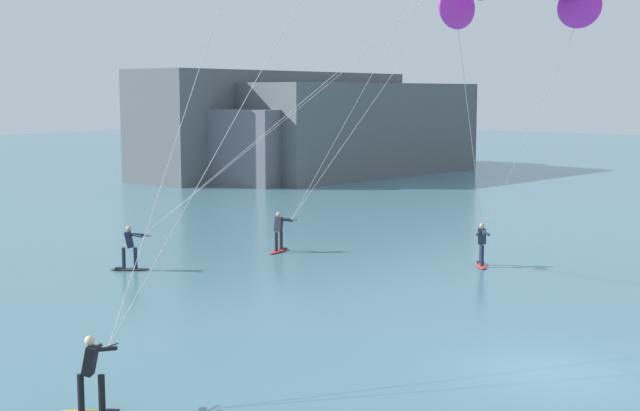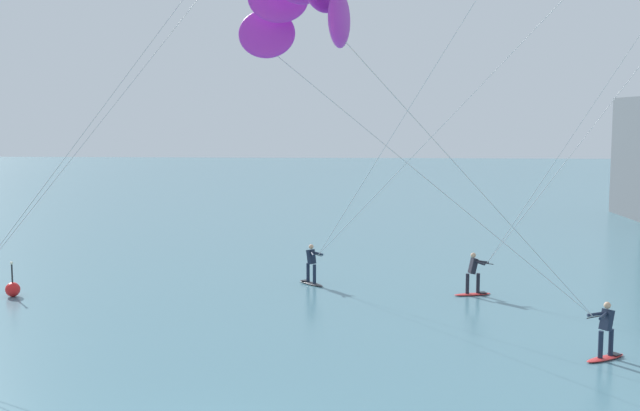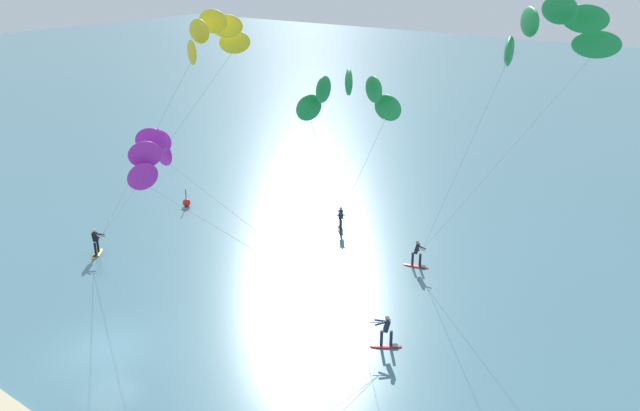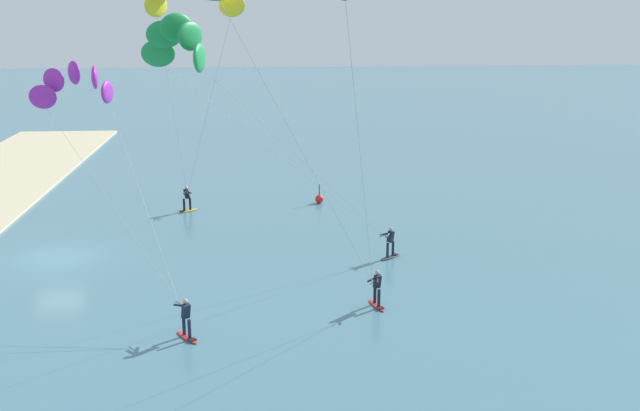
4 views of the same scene
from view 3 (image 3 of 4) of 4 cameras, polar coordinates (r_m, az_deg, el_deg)
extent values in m
plane|color=slate|center=(31.64, -18.73, -12.11)|extent=(240.00, 240.00, 0.00)
ellipsoid|color=yellow|center=(40.87, -19.28, -4.09)|extent=(1.16, 1.43, 0.08)
cube|color=black|center=(40.50, -19.47, -4.28)|extent=(0.40, 0.40, 0.02)
cylinder|color=black|center=(40.88, -19.25, -3.41)|extent=(0.14, 0.14, 0.78)
cylinder|color=black|center=(40.51, -19.45, -3.68)|extent=(0.14, 0.14, 0.78)
cube|color=black|center=(40.42, -19.47, -2.66)|extent=(0.43, 0.43, 0.63)
sphere|color=beige|center=(40.25, -19.55, -2.11)|extent=(0.20, 0.20, 0.20)
cylinder|color=black|center=(40.00, -18.93, -2.61)|extent=(0.55, 0.14, 0.03)
cylinder|color=black|center=(40.23, -19.12, -2.44)|extent=(0.55, 0.40, 0.15)
cylinder|color=black|center=(40.09, -19.33, -2.55)|extent=(0.61, 0.20, 0.15)
ellipsoid|color=yellow|center=(29.94, -11.39, 13.28)|extent=(1.49, 1.14, 1.10)
ellipsoid|color=yellow|center=(30.37, -10.75, 15.07)|extent=(1.61, 0.62, 1.10)
ellipsoid|color=yellow|center=(31.28, -9.56, 15.94)|extent=(1.61, 0.62, 1.10)
ellipsoid|color=yellow|center=(32.26, -8.35, 15.59)|extent=(1.49, 1.14, 1.10)
ellipsoid|color=yellow|center=(32.92, -7.62, 14.25)|extent=(1.14, 1.49, 1.10)
cylinder|color=#B2B2B7|center=(34.61, -15.72, 3.96)|extent=(8.97, 0.08, 11.22)
cylinder|color=#B2B2B7|center=(35.94, -13.89, 4.79)|extent=(8.27, 3.52, 11.22)
ellipsoid|color=red|center=(30.35, 5.92, -12.41)|extent=(1.44, 1.15, 0.08)
cube|color=black|center=(30.36, 6.71, -12.32)|extent=(0.39, 0.40, 0.02)
cylinder|color=#192338|center=(30.09, 5.52, -11.73)|extent=(0.14, 0.14, 0.78)
cylinder|color=#192338|center=(30.13, 6.37, -11.73)|extent=(0.14, 0.14, 0.78)
cube|color=#192338|center=(29.73, 6.00, -10.62)|extent=(0.43, 0.43, 0.63)
sphere|color=tan|center=(29.51, 6.03, -9.93)|extent=(0.20, 0.20, 0.20)
cylinder|color=black|center=(29.62, 4.93, -10.38)|extent=(0.47, 0.33, 0.03)
cylinder|color=#192338|center=(29.53, 5.49, -10.44)|extent=(0.41, 0.55, 0.15)
cylinder|color=#192338|center=(29.71, 5.46, -10.21)|extent=(0.61, 0.22, 0.15)
ellipsoid|color=purple|center=(28.90, -13.83, 4.55)|extent=(1.39, 0.57, 1.10)
ellipsoid|color=purple|center=(28.17, -14.26, 5.62)|extent=(1.39, 0.59, 1.10)
ellipsoid|color=purple|center=(27.19, -14.85, 5.61)|extent=(1.30, 1.02, 1.10)
ellipsoid|color=purple|center=(26.37, -15.37, 4.42)|extent=(1.01, 1.30, 1.10)
ellipsoid|color=purple|center=(26.07, -15.56, 2.50)|extent=(0.57, 1.39, 1.10)
cylinder|color=#B2B2B7|center=(28.69, -4.38, -3.32)|extent=(8.70, 4.05, 7.18)
cylinder|color=#B2B2B7|center=(27.30, -4.72, -4.70)|extent=(6.96, 6.61, 7.18)
ellipsoid|color=red|center=(37.58, 8.57, -5.36)|extent=(1.54, 0.75, 0.08)
cube|color=black|center=(37.49, 9.20, -5.38)|extent=(0.35, 0.35, 0.02)
cylinder|color=black|center=(37.42, 8.28, -4.72)|extent=(0.14, 0.14, 0.78)
cylinder|color=black|center=(37.35, 8.94, -4.82)|extent=(0.14, 0.14, 0.78)
cube|color=black|center=(37.08, 8.67, -3.82)|extent=(0.39, 0.37, 0.63)
sphere|color=tan|center=(36.90, 8.71, -3.23)|extent=(0.20, 0.20, 0.20)
cylinder|color=black|center=(36.61, 9.14, -3.94)|extent=(0.49, 0.30, 0.03)
cylinder|color=black|center=(36.85, 9.06, -3.70)|extent=(0.61, 0.17, 0.15)
cylinder|color=black|center=(36.74, 8.77, -3.76)|extent=(0.44, 0.53, 0.15)
ellipsoid|color=#1E9347|center=(25.53, 16.56, 13.10)|extent=(0.80, 1.91, 1.10)
ellipsoid|color=#1E9347|center=(25.94, 18.23, 15.34)|extent=(1.41, 1.70, 1.10)
ellipsoid|color=#1E9347|center=(26.84, 20.62, 16.09)|extent=(1.80, 1.22, 1.10)
ellipsoid|color=#1E9347|center=(27.83, 22.63, 15.15)|extent=(1.92, 0.56, 1.10)
ellipsoid|color=#1E9347|center=(28.52, 23.48, 13.06)|extent=(1.91, 0.80, 1.10)
cylinder|color=#B2B2B7|center=(30.72, 12.12, 2.79)|extent=(5.92, 5.93, 11.96)
cylinder|color=#B2B2B7|center=(32.01, 15.31, 3.27)|extent=(8.09, 2.15, 11.96)
ellipsoid|color=#333338|center=(41.78, 1.85, -2.21)|extent=(1.26, 1.37, 0.08)
cube|color=black|center=(42.13, 1.78, -1.92)|extent=(0.40, 0.40, 0.02)
cylinder|color=#192338|center=(41.41, 1.89, -1.79)|extent=(0.14, 0.14, 0.78)
cylinder|color=#192338|center=(41.81, 1.82, -1.55)|extent=(0.14, 0.14, 0.78)
cube|color=#192338|center=(41.34, 1.86, -0.79)|extent=(0.44, 0.44, 0.63)
sphere|color=tan|center=(41.18, 1.87, -0.26)|extent=(0.20, 0.20, 0.20)
cylinder|color=black|center=(40.77, 1.88, -0.90)|extent=(0.34, 0.47, 0.03)
cylinder|color=#192338|center=(41.01, 2.03, -0.71)|extent=(0.55, 0.40, 0.15)
cylinder|color=#192338|center=(41.01, 1.72, -0.71)|extent=(0.23, 0.61, 0.15)
ellipsoid|color=#1E9347|center=(26.92, -0.99, 8.74)|extent=(0.56, 1.46, 1.10)
ellipsoid|color=#1E9347|center=(26.74, 0.32, 10.36)|extent=(0.63, 1.47, 1.10)
ellipsoid|color=#1E9347|center=(26.70, 2.59, 10.97)|extent=(1.09, 1.35, 1.10)
ellipsoid|color=#1E9347|center=(26.81, 4.83, 10.31)|extent=(1.38, 1.03, 1.10)
ellipsoid|color=#1E9347|center=(27.02, 6.08, 8.68)|extent=(1.46, 0.56, 1.10)
cylinder|color=#B2B2B7|center=(33.77, 0.74, 2.69)|extent=(5.26, 10.26, 9.36)
cylinder|color=#B2B2B7|center=(33.81, 3.54, 2.68)|extent=(7.94, 8.36, 9.36)
sphere|color=red|center=(46.62, -11.85, 0.26)|extent=(0.56, 0.56, 0.56)
cylinder|color=#262628|center=(46.40, -11.91, 0.98)|extent=(0.06, 0.06, 0.70)
sphere|color=#F2F2CC|center=(46.26, -11.95, 1.45)|extent=(0.12, 0.12, 0.12)
camera|label=1|loc=(43.25, -45.11, 1.26)|focal=49.84mm
camera|label=2|loc=(21.58, -48.51, -14.48)|focal=44.29mm
camera|label=4|loc=(30.11, 66.66, 0.73)|focal=42.29mm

